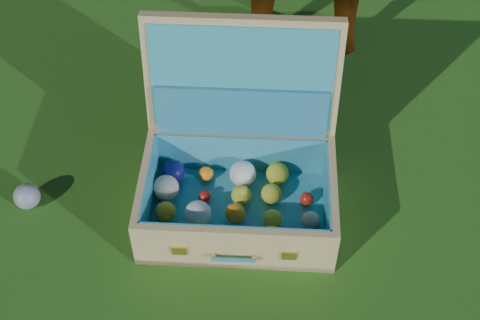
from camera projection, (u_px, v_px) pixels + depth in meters
The scene contains 3 objects.
ground at pixel (214, 218), 1.94m from camera, with size 60.00×60.00×0.00m, color #215114.
stray_ball at pixel (27, 196), 1.94m from camera, with size 0.08×0.08×0.08m, color teal.
suitcase at pixel (237, 163), 1.88m from camera, with size 0.56×0.48×0.52m.
Camera 1 is at (0.18, -1.16, 1.55)m, focal length 50.00 mm.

